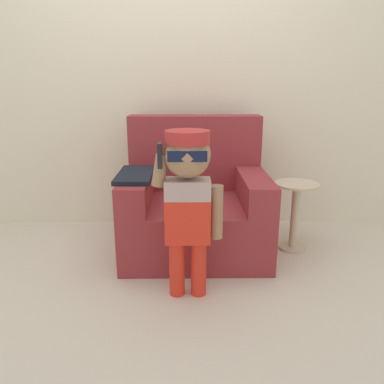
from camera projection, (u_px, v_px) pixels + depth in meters
ground_plane at (170, 253)px, 2.73m from camera, size 10.00×10.00×0.00m
wall_back at (171, 69)px, 3.01m from camera, size 10.00×0.05×2.60m
armchair at (195, 203)px, 2.76m from camera, size 1.02×0.87×0.95m
person_child at (188, 189)px, 2.02m from camera, size 0.39×0.29×0.95m
side_table at (295, 210)px, 2.71m from camera, size 0.32×0.32×0.51m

